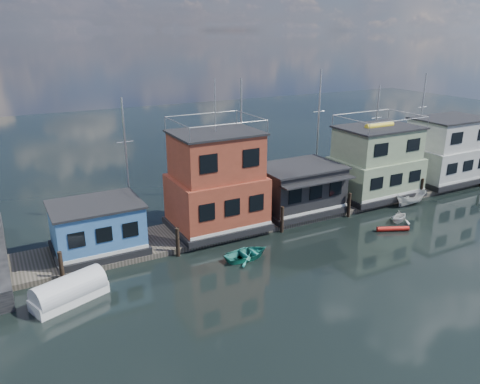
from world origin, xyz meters
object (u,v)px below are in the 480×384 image
houseboat_green (376,163)px  red_kayak (393,229)px  motorboat (411,198)px  houseboat_blue (97,228)px  dinghy_white (399,216)px  houseboat_white (447,151)px  houseboat_red (216,183)px  houseboat_dark (298,188)px  dinghy_teal (247,254)px  tarp_runabout (69,292)px

houseboat_green → red_kayak: houseboat_green is taller
houseboat_green → motorboat: size_ratio=2.48×
houseboat_blue → red_kayak: (22.15, -6.95, -2.01)m
dinghy_white → houseboat_white: bearing=-80.5°
houseboat_red → dinghy_white: (14.47, -5.85, -3.54)m
houseboat_red → houseboat_green: 17.01m
houseboat_dark → dinghy_teal: size_ratio=2.17×
houseboat_green → dinghy_teal: bearing=-162.3°
houseboat_green → dinghy_white: (-2.53, -5.85, -2.99)m
houseboat_green → dinghy_white: 7.04m
houseboat_dark → tarp_runabout: size_ratio=1.55×
houseboat_blue → houseboat_red: bearing=0.0°
houseboat_blue → tarp_runabout: 6.34m
tarp_runabout → motorboat: size_ratio=1.41×
houseboat_dark → red_kayak: bearing=-56.1°
houseboat_dark → houseboat_green: houseboat_green is taller
houseboat_red → tarp_runabout: 14.02m
houseboat_dark → red_kayak: 8.64m
motorboat → dinghy_white: 4.90m
houseboat_green → motorboat: 4.69m
dinghy_teal → motorboat: motorboat is taller
red_kayak → motorboat: 7.04m
houseboat_white → tarp_runabout: (-39.49, -5.38, -2.86)m
red_kayak → motorboat: motorboat is taller
houseboat_blue → tarp_runabout: (-2.99, -5.38, -1.53)m
houseboat_blue → houseboat_green: 26.53m
houseboat_blue → houseboat_dark: bearing=-0.1°
houseboat_blue → houseboat_green: bearing=0.0°
houseboat_green → houseboat_white: 10.00m
houseboat_blue → dinghy_white: size_ratio=2.99×
houseboat_red → red_kayak: houseboat_red is taller
houseboat_blue → tarp_runabout: houseboat_blue is taller
houseboat_white → motorboat: (-8.34, -3.30, -2.88)m
red_kayak → motorboat: (6.00, 3.65, 0.46)m
houseboat_white → dinghy_white: bearing=-155.0°
dinghy_white → houseboat_red: bearing=52.4°
dinghy_white → houseboat_blue: bearing=60.7°
houseboat_white → houseboat_green: bearing=180.0°
houseboat_blue → dinghy_teal: (9.26, -5.51, -1.85)m
tarp_runabout → houseboat_dark: bearing=-5.0°
tarp_runabout → motorboat: tarp_runabout is taller
houseboat_white → dinghy_white: (-12.53, -5.85, -2.97)m
houseboat_red → houseboat_white: 27.01m
houseboat_white → red_kayak: bearing=-154.2°
houseboat_white → tarp_runabout: size_ratio=1.76×
houseboat_green → dinghy_white: houseboat_green is taller
houseboat_dark → dinghy_teal: 10.11m
dinghy_teal → red_kayak: 12.97m
houseboat_green → houseboat_white: (10.00, -0.00, -0.01)m
houseboat_red → houseboat_green: bearing=0.0°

